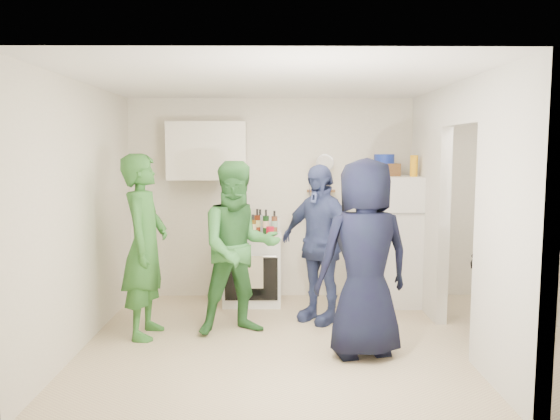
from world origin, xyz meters
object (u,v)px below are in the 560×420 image
object	(u,v)px
wicker_basket	(384,170)
person_green_center	(239,248)
person_green_left	(145,246)
person_navy	(364,258)
blue_bowl	(384,159)
fridge	(392,240)
stove	(252,269)
person_nook	(507,248)
person_denim	(319,243)
yellow_cup_stack_top	(414,166)

from	to	relation	value
wicker_basket	person_green_center	xyz separation A→B (m)	(-1.67, -1.11, -0.75)
person_green_left	person_navy	xyz separation A→B (m)	(2.09, -0.56, -0.02)
wicker_basket	blue_bowl	bearing A→B (deg)	0.00
fridge	person_green_center	world-z (taller)	person_green_center
stove	person_nook	xyz separation A→B (m)	(2.58, -1.20, 0.47)
stove	person_nook	distance (m)	2.89
blue_bowl	person_denim	size ratio (longest dim) A/B	0.14
person_denim	person_green_left	bearing A→B (deg)	-123.11
blue_bowl	person_nook	bearing A→B (deg)	-50.75
person_navy	fridge	bearing A→B (deg)	-123.99
fridge	person_navy	world-z (taller)	person_navy
fridge	person_green_left	world-z (taller)	person_green_left
stove	yellow_cup_stack_top	bearing A→B (deg)	-3.90
person_green_left	fridge	bearing A→B (deg)	-63.15
yellow_cup_stack_top	person_green_center	bearing A→B (deg)	-154.31
blue_bowl	person_navy	xyz separation A→B (m)	(-0.51, -1.74, -0.86)
stove	fridge	xyz separation A→B (m)	(1.69, -0.03, 0.35)
fridge	person_green_left	xyz separation A→B (m)	(-2.70, -1.13, 0.14)
person_navy	person_nook	world-z (taller)	person_navy
fridge	person_green_center	bearing A→B (deg)	-149.15
fridge	blue_bowl	xyz separation A→B (m)	(-0.10, 0.05, 0.98)
stove	blue_bowl	size ratio (longest dim) A/B	3.54
person_green_left	person_denim	bearing A→B (deg)	-71.25
blue_bowl	person_green_left	size ratio (longest dim) A/B	0.13
stove	person_denim	size ratio (longest dim) A/B	0.50
person_green_center	wicker_basket	bearing A→B (deg)	16.74
wicker_basket	yellow_cup_stack_top	size ratio (longest dim) A/B	1.40
stove	person_nook	size ratio (longest dim) A/B	0.48
stove	yellow_cup_stack_top	xyz separation A→B (m)	(1.91, -0.13, 1.25)
yellow_cup_stack_top	person_denim	xyz separation A→B (m)	(-1.16, -0.57, -0.82)
person_green_center	person_nook	size ratio (longest dim) A/B	0.98
yellow_cup_stack_top	person_nook	size ratio (longest dim) A/B	0.14
person_green_center	person_navy	world-z (taller)	person_navy
person_nook	yellow_cup_stack_top	bearing A→B (deg)	-156.41
wicker_basket	blue_bowl	world-z (taller)	blue_bowl
fridge	yellow_cup_stack_top	xyz separation A→B (m)	(0.22, -0.10, 0.90)
person_green_center	person_nook	world-z (taller)	person_nook
yellow_cup_stack_top	wicker_basket	bearing A→B (deg)	154.89
fridge	person_green_center	size ratio (longest dim) A/B	0.88
fridge	person_nook	distance (m)	1.48
person_green_left	person_navy	bearing A→B (deg)	-100.73
fridge	blue_bowl	size ratio (longest dim) A/B	6.46
stove	person_nook	world-z (taller)	person_nook
stove	blue_bowl	world-z (taller)	blue_bowl
person_green_center	person_denim	bearing A→B (deg)	8.05
person_navy	stove	bearing A→B (deg)	-72.03
person_green_left	person_nook	distance (m)	3.60
blue_bowl	person_nook	size ratio (longest dim) A/B	0.13
fridge	blue_bowl	bearing A→B (deg)	153.43
blue_bowl	person_green_left	xyz separation A→B (m)	(-2.60, -1.18, -0.84)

